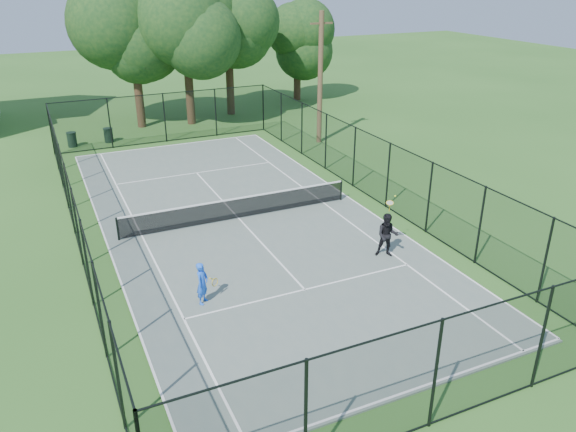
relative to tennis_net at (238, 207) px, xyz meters
name	(u,v)px	position (x,y,z in m)	size (l,w,h in m)	color
ground	(239,220)	(0.00, 0.00, -0.58)	(120.00, 120.00, 0.00)	#2D5C1F
tennis_court	(239,219)	(0.00, 0.00, -0.55)	(11.00, 24.00, 0.06)	slate
tennis_net	(238,207)	(0.00, 0.00, 0.00)	(10.08, 0.08, 0.95)	black
fence	(237,187)	(0.00, 0.00, 0.92)	(13.10, 26.10, 3.00)	black
tree_near_left	(134,49)	(-0.67, 17.22, 4.54)	(6.38, 6.38, 8.32)	#332114
tree_near_mid	(186,43)	(2.62, 16.65, 4.79)	(6.66, 6.66, 8.71)	#332114
tree_near_right	(228,41)	(6.05, 18.18, 4.59)	(5.89, 5.89, 8.13)	#332114
tree_far_right	(297,47)	(12.60, 20.62, 3.55)	(5.04, 5.04, 6.67)	#332114
trash_bin_left	(72,139)	(-5.40, 14.25, -0.12)	(0.58, 0.58, 0.90)	black
trash_bin_right	(108,135)	(-3.26, 14.37, -0.13)	(0.58, 0.58, 0.89)	black
utility_pole	(320,78)	(8.55, 9.00, 3.32)	(1.40, 0.30, 7.67)	#4C3823
player_blue	(202,283)	(-3.28, -5.74, 0.19)	(0.88, 0.61, 1.42)	blue
player_black	(387,235)	(3.81, -5.49, 0.32)	(1.12, 1.03, 2.14)	black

